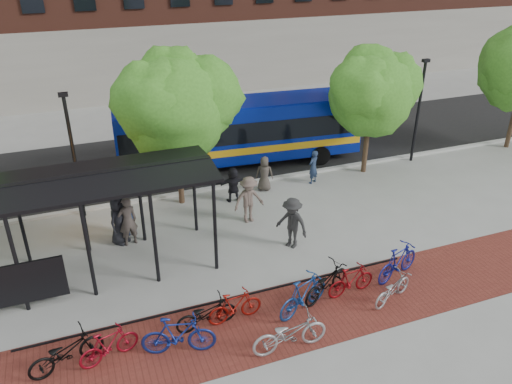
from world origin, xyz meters
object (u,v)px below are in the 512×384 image
object	(u,v)px
bus_shelter	(40,198)
bike_5	(235,306)
lamp_post_right	(419,108)
bike_11	(398,262)
bike_7	(303,295)
pedestrian_9	(292,223)
pedestrian_3	(249,200)
pedestrian_6	(264,174)
pedestrian_2	(125,215)
pedestrian_5	(233,184)
bike_6	(290,333)
lamp_post_left	(73,153)
bike_9	(351,280)
pedestrian_1	(128,221)
bike_3	(178,335)
pedestrian_0	(119,220)
bike_8	(326,282)
tree_c	(373,89)
tree_b	(177,101)
bike_1	(109,345)
pedestrian_7	(313,167)
bus	(240,128)
bike_4	(206,314)
bike_0	(66,352)
bike_10	(393,288)

from	to	relation	value
bus_shelter	bike_5	size ratio (longest dim) A/B	6.30
lamp_post_right	bike_11	world-z (taller)	lamp_post_right
bike_7	pedestrian_9	bearing A→B (deg)	-41.33
pedestrian_3	pedestrian_6	world-z (taller)	pedestrian_3
pedestrian_2	pedestrian_5	size ratio (longest dim) A/B	1.04
bike_6	lamp_post_right	bearing A→B (deg)	-48.29
pedestrian_2	lamp_post_left	bearing A→B (deg)	-94.18
bike_9	pedestrian_1	bearing A→B (deg)	42.84
bike_3	pedestrian_0	xyz separation A→B (m)	(-0.75, 6.25, 0.34)
bike_8	pedestrian_1	world-z (taller)	pedestrian_1
tree_c	bike_8	world-z (taller)	tree_c
tree_b	pedestrian_2	distance (m)	4.86
pedestrian_3	pedestrian_6	size ratio (longest dim) A/B	1.21
bike_9	bike_11	distance (m)	1.90
bus_shelter	pedestrian_3	distance (m)	7.65
bike_6	bike_9	distance (m)	3.18
bike_1	bike_11	xyz separation A→B (m)	(9.33, 0.37, 0.11)
bus_shelter	pedestrian_2	distance (m)	3.94
bike_3	pedestrian_2	bearing A→B (deg)	18.99
tree_c	bus_shelter	bearing A→B (deg)	-164.94
lamp_post_left	bike_7	distance (m)	10.51
tree_c	bike_8	xyz separation A→B (m)	(-6.31, -7.85, -3.52)
tree_b	pedestrian_0	xyz separation A→B (m)	(-2.93, -2.35, -3.51)
bike_9	pedestrian_9	world-z (taller)	pedestrian_9
lamp_post_right	bike_1	world-z (taller)	lamp_post_right
pedestrian_7	bike_3	bearing A→B (deg)	16.34
bike_7	lamp_post_left	bearing A→B (deg)	11.82
bike_7	bus	bearing A→B (deg)	-32.23
lamp_post_left	bike_8	distance (m)	10.79
bike_4	bike_8	distance (m)	3.89
bike_1	pedestrian_0	distance (m)	5.94
tree_b	bike_0	xyz separation A→B (m)	(-5.04, -8.06, -3.94)
tree_c	pedestrian_3	distance (m)	8.03
bike_0	pedestrian_2	distance (m)	6.69
bike_4	pedestrian_6	xyz separation A→B (m)	(4.86, 7.68, 0.32)
tree_c	bike_10	world-z (taller)	tree_c
bus	bike_10	distance (m)	11.94
lamp_post_right	bike_7	xyz separation A→B (m)	(-10.20, -8.49, -2.13)
bike_1	bike_6	xyz separation A→B (m)	(4.64, -1.36, 0.07)
bike_6	bike_5	bearing A→B (deg)	32.35
bike_3	bike_5	world-z (taller)	bike_3
bike_0	bike_3	xyz separation A→B (m)	(2.86, -0.54, 0.09)
pedestrian_0	pedestrian_5	size ratio (longest dim) A/B	1.23
bike_6	bike_11	distance (m)	5.00
bus_shelter	pedestrian_1	size ratio (longest dim) A/B	5.49
tree_c	bike_10	bearing A→B (deg)	-117.08
lamp_post_left	bus	distance (m)	8.27
tree_c	pedestrian_6	world-z (taller)	tree_c
bike_0	bike_7	distance (m)	6.74
tree_b	bike_5	xyz separation A→B (m)	(-0.34, -7.90, -3.95)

